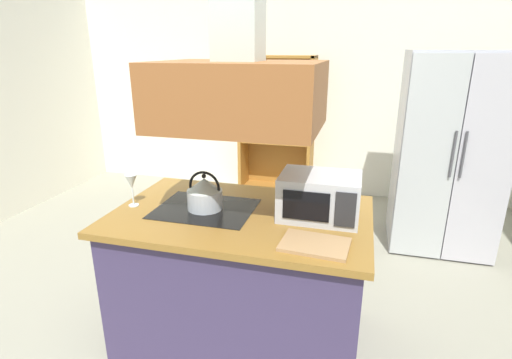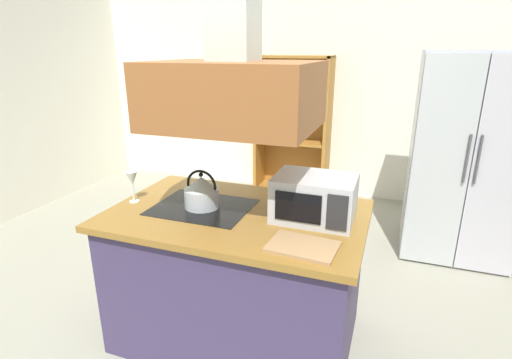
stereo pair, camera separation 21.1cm
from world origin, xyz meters
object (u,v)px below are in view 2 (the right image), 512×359
Objects in this scene: dish_cabinet at (293,135)px; cutting_board at (303,247)px; refrigerator at (464,158)px; microwave at (315,198)px; wine_glass_on_counter at (132,180)px; kettle at (202,192)px.

dish_cabinet is 3.25m from cutting_board.
microwave is at bearing -120.26° from refrigerator.
cutting_board is at bearing -86.27° from microwave.
dish_cabinet is 8.57× the size of wine_glass_on_counter.
dish_cabinet reaches higher than microwave.
wine_glass_on_counter is (-2.15, -1.85, 0.13)m from refrigerator.
kettle is at bearing 8.69° from wine_glass_on_counter.
refrigerator is at bearing 40.63° from wine_glass_on_counter.
dish_cabinet is at bearing 93.18° from kettle.
kettle is 0.70m from microwave.
microwave is 2.23× the size of wine_glass_on_counter.
kettle is 0.79m from cutting_board.
cutting_board is at bearing -11.40° from wine_glass_on_counter.
kettle is at bearing -133.63° from refrigerator.
microwave is (-0.02, 0.37, 0.12)m from cutting_board.
refrigerator is 1.04× the size of dish_cabinet.
cutting_board is (0.72, -0.31, -0.09)m from kettle.
cutting_board is 1.21m from wine_glass_on_counter.
refrigerator is at bearing 64.94° from cutting_board.
dish_cabinet is at bearing 84.03° from wine_glass_on_counter.
microwave is (0.70, 0.07, 0.03)m from kettle.
refrigerator is 7.55× the size of kettle.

